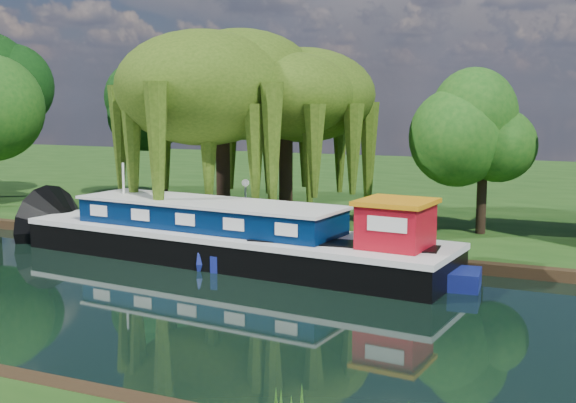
% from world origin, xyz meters
% --- Properties ---
extents(ground, '(120.00, 120.00, 0.00)m').
position_xyz_m(ground, '(0.00, 0.00, 0.00)').
color(ground, black).
extents(far_bank, '(120.00, 52.00, 0.45)m').
position_xyz_m(far_bank, '(0.00, 34.00, 0.23)').
color(far_bank, '#173B10').
rests_on(far_bank, ground).
extents(dutch_barge, '(19.85, 6.29, 4.12)m').
position_xyz_m(dutch_barge, '(2.11, 6.10, 1.02)').
color(dutch_barge, black).
rests_on(dutch_barge, ground).
extents(narrowboat, '(10.45, 2.67, 1.51)m').
position_xyz_m(narrowboat, '(7.40, 5.18, 0.54)').
color(narrowboat, navy).
rests_on(narrowboat, ground).
extents(willow_left, '(7.81, 7.81, 9.36)m').
position_xyz_m(willow_left, '(-1.17, 11.29, 7.25)').
color(willow_left, black).
rests_on(willow_left, far_bank).
extents(willow_right, '(6.68, 6.68, 8.14)m').
position_xyz_m(willow_right, '(1.51, 13.04, 6.39)').
color(willow_right, black).
rests_on(willow_right, far_bank).
extents(tree_far_mid, '(4.92, 4.92, 8.06)m').
position_xyz_m(tree_far_mid, '(-9.20, 17.92, 6.01)').
color(tree_far_mid, black).
rests_on(tree_far_mid, far_bank).
extents(tree_far_right, '(4.13, 4.13, 6.76)m').
position_xyz_m(tree_far_right, '(11.10, 14.60, 5.11)').
color(tree_far_right, black).
rests_on(tree_far_right, far_bank).
extents(lamppost, '(0.36, 0.36, 2.56)m').
position_xyz_m(lamppost, '(0.50, 10.50, 2.42)').
color(lamppost, silver).
rests_on(lamppost, far_bank).
extents(mooring_posts, '(19.16, 0.16, 1.00)m').
position_xyz_m(mooring_posts, '(-0.50, 8.40, 0.95)').
color(mooring_posts, silver).
rests_on(mooring_posts, far_bank).
extents(reeds_near, '(33.70, 1.50, 1.10)m').
position_xyz_m(reeds_near, '(6.87, -7.57, 0.55)').
color(reeds_near, '#205015').
rests_on(reeds_near, ground).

